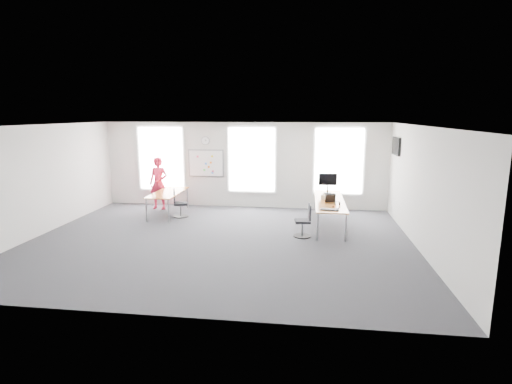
# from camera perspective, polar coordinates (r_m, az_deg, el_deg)

# --- Properties ---
(floor) EXTENTS (10.00, 10.00, 0.00)m
(floor) POSITION_cam_1_polar(r_m,az_deg,el_deg) (10.60, -5.24, -6.98)
(floor) COLOR #242429
(floor) RESTS_ON ground
(ceiling) EXTENTS (10.00, 10.00, 0.00)m
(ceiling) POSITION_cam_1_polar(r_m,az_deg,el_deg) (10.08, -5.55, 9.45)
(ceiling) COLOR silver
(ceiling) RESTS_ON ground
(wall_back) EXTENTS (10.00, 0.00, 10.00)m
(wall_back) POSITION_cam_1_polar(r_m,az_deg,el_deg) (14.12, -1.80, 3.85)
(wall_back) COLOR silver
(wall_back) RESTS_ON ground
(wall_front) EXTENTS (10.00, 0.00, 10.00)m
(wall_front) POSITION_cam_1_polar(r_m,az_deg,el_deg) (6.49, -13.23, -5.14)
(wall_front) COLOR silver
(wall_front) RESTS_ON ground
(wall_left) EXTENTS (0.00, 10.00, 10.00)m
(wall_left) POSITION_cam_1_polar(r_m,az_deg,el_deg) (12.34, -28.67, 1.43)
(wall_left) COLOR silver
(wall_left) RESTS_ON ground
(wall_right) EXTENTS (0.00, 10.00, 10.00)m
(wall_right) POSITION_cam_1_polar(r_m,az_deg,el_deg) (10.35, 22.71, 0.32)
(wall_right) COLOR silver
(wall_right) RESTS_ON ground
(window_left) EXTENTS (1.60, 0.06, 2.20)m
(window_left) POSITION_cam_1_polar(r_m,az_deg,el_deg) (14.84, -13.37, 4.69)
(window_left) COLOR white
(window_left) RESTS_ON wall_back
(window_mid) EXTENTS (1.60, 0.06, 2.20)m
(window_mid) POSITION_cam_1_polar(r_m,az_deg,el_deg) (14.02, -0.61, 4.63)
(window_mid) COLOR white
(window_mid) RESTS_ON wall_back
(window_right) EXTENTS (1.60, 0.06, 2.20)m
(window_right) POSITION_cam_1_polar(r_m,az_deg,el_deg) (13.92, 11.74, 4.35)
(window_right) COLOR white
(window_right) RESTS_ON wall_back
(desk_right) EXTENTS (0.85, 3.17, 0.77)m
(desk_right) POSITION_cam_1_polar(r_m,az_deg,el_deg) (12.03, 10.43, -1.37)
(desk_right) COLOR gold
(desk_right) RESTS_ON ground
(desk_left) EXTENTS (0.83, 2.07, 0.76)m
(desk_left) POSITION_cam_1_polar(r_m,az_deg,el_deg) (13.45, -12.46, -0.26)
(desk_left) COLOR gold
(desk_left) RESTS_ON ground
(chair_right) EXTENTS (0.48, 0.48, 0.90)m
(chair_right) POSITION_cam_1_polar(r_m,az_deg,el_deg) (10.90, 6.94, -4.35)
(chair_right) COLOR black
(chair_right) RESTS_ON ground
(chair_left) EXTENTS (0.53, 0.52, 0.91)m
(chair_left) POSITION_cam_1_polar(r_m,az_deg,el_deg) (13.11, -10.97, -1.80)
(chair_left) COLOR black
(chair_left) RESTS_ON ground
(person) EXTENTS (0.69, 0.48, 1.82)m
(person) POSITION_cam_1_polar(r_m,az_deg,el_deg) (14.28, -13.74, 1.22)
(person) COLOR red
(person) RESTS_ON ground
(whiteboard) EXTENTS (1.20, 0.03, 0.90)m
(whiteboard) POSITION_cam_1_polar(r_m,az_deg,el_deg) (14.36, -7.16, 4.09)
(whiteboard) COLOR white
(whiteboard) RESTS_ON wall_back
(wall_clock) EXTENTS (0.30, 0.04, 0.30)m
(wall_clock) POSITION_cam_1_polar(r_m,az_deg,el_deg) (14.29, -7.24, 7.28)
(wall_clock) COLOR gray
(wall_clock) RESTS_ON wall_back
(tv) EXTENTS (0.06, 0.90, 0.55)m
(tv) POSITION_cam_1_polar(r_m,az_deg,el_deg) (13.14, 19.39, 6.20)
(tv) COLOR black
(tv) RESTS_ON wall_right
(keyboard) EXTENTS (0.51, 0.26, 0.02)m
(keyboard) POSITION_cam_1_polar(r_m,az_deg,el_deg) (10.75, 10.46, -2.52)
(keyboard) COLOR black
(keyboard) RESTS_ON desk_right
(mouse) EXTENTS (0.11, 0.14, 0.05)m
(mouse) POSITION_cam_1_polar(r_m,az_deg,el_deg) (10.89, 11.60, -2.33)
(mouse) COLOR black
(mouse) RESTS_ON desk_right
(lens_cap) EXTENTS (0.07, 0.07, 0.01)m
(lens_cap) POSITION_cam_1_polar(r_m,az_deg,el_deg) (11.13, 10.95, -2.11)
(lens_cap) COLOR black
(lens_cap) RESTS_ON desk_right
(headphones) EXTENTS (0.17, 0.09, 0.10)m
(headphones) POSITION_cam_1_polar(r_m,az_deg,el_deg) (11.39, 11.49, -1.61)
(headphones) COLOR black
(headphones) RESTS_ON desk_right
(laptop_sleeve) EXTENTS (0.31, 0.24, 0.25)m
(laptop_sleeve) POSITION_cam_1_polar(r_m,az_deg,el_deg) (11.71, 10.58, -0.86)
(laptop_sleeve) COLOR black
(laptop_sleeve) RESTS_ON desk_right
(paper_stack) EXTENTS (0.41, 0.35, 0.12)m
(paper_stack) POSITION_cam_1_polar(r_m,az_deg,el_deg) (12.16, 10.20, -0.70)
(paper_stack) COLOR beige
(paper_stack) RESTS_ON desk_right
(monitor) EXTENTS (0.59, 0.24, 0.65)m
(monitor) POSITION_cam_1_polar(r_m,az_deg,el_deg) (12.94, 10.22, 1.51)
(monitor) COLOR black
(monitor) RESTS_ON desk_right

